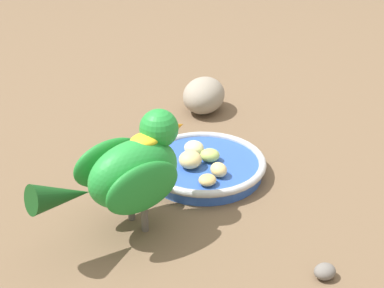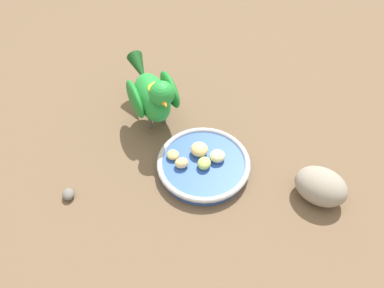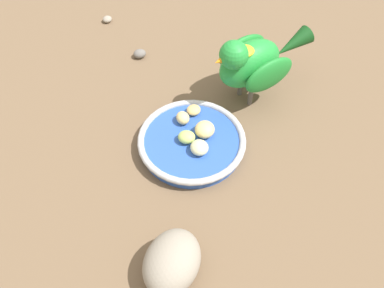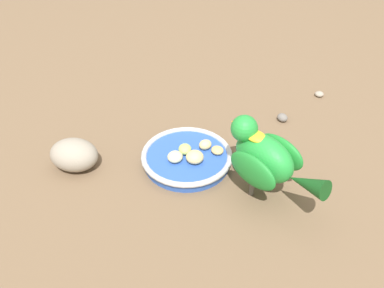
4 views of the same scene
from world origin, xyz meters
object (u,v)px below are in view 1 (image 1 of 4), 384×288
Objects in this scene: parrot at (129,170)px; apple_piece_0 at (190,160)px; feeding_bowl at (204,165)px; apple_piece_3 at (219,170)px; pebble_1 at (325,271)px; apple_piece_2 at (207,180)px; apple_piece_4 at (193,148)px; rock_large at (204,95)px; apple_piece_1 at (209,156)px.

apple_piece_0 is at bearing 19.09° from parrot.
feeding_bowl is 0.05m from apple_piece_3.
feeding_bowl reaches higher than pebble_1.
apple_piece_3 is at bearing -21.72° from feeding_bowl.
pebble_1 is (0.26, -0.06, -0.02)m from apple_piece_0.
pebble_1 is at bearing -10.51° from apple_piece_2.
feeding_bowl is at bearing -12.18° from apple_piece_4.
feeding_bowl is 1.91× the size of rock_large.
parrot is at bearing -161.00° from pebble_1.
rock_large is at bearing 147.43° from pebble_1.
apple_piece_4 is 0.29m from pebble_1.
pebble_1 is at bearing -12.83° from apple_piece_0.
apple_piece_3 is (0.04, -0.02, 0.00)m from apple_piece_1.
parrot is at bearing -102.69° from apple_piece_2.
apple_piece_1 and apple_piece_3 have the same top height.
apple_piece_4 reaches higher than feeding_bowl.
apple_piece_1 is 0.03m from apple_piece_4.
apple_piece_2 is (0.05, -0.02, -0.01)m from apple_piece_0.
parrot is 0.26m from pebble_1.
feeding_bowl is 5.26× the size of apple_piece_0.
apple_piece_0 is 1.37× the size of apple_piece_2.
apple_piece_0 is 1.36× the size of pebble_1.
parrot is (0.02, -0.14, 0.05)m from apple_piece_0.
apple_piece_0 reaches higher than feeding_bowl.
feeding_bowl is at bearing 76.47° from apple_piece_0.
apple_piece_3 is 0.07m from apple_piece_4.
apple_piece_4 is at bearing 162.27° from pebble_1.
apple_piece_4 is (-0.07, 0.02, 0.00)m from apple_piece_3.
rock_large reaches higher than apple_piece_0.
apple_piece_1 is at bearing 14.06° from parrot.
apple_piece_2 reaches higher than feeding_bowl.
apple_piece_2 is at bearing -21.99° from apple_piece_0.
apple_piece_2 is 0.09m from apple_piece_4.
parrot is at bearing -64.09° from rock_large.
parrot is (-0.03, -0.12, 0.06)m from apple_piece_2.
parrot reaches higher than rock_large.
feeding_bowl is 0.22m from rock_large.
apple_piece_0 reaches higher than apple_piece_1.
apple_piece_3 is at bearing 95.82° from apple_piece_2.
parrot is at bearing -75.43° from apple_piece_4.
feeding_bowl is 5.97× the size of apple_piece_4.
apple_piece_3 reaches higher than pebble_1.
pebble_1 is at bearing -32.57° from rock_large.
apple_piece_0 is at bearing 158.01° from apple_piece_2.
apple_piece_1 is 0.22m from rock_large.
rock_large is 3.75× the size of pebble_1.
apple_piece_4 is 0.18m from parrot.
apple_piece_1 is 1.14× the size of apple_piece_2.
apple_piece_0 reaches higher than apple_piece_2.
apple_piece_1 reaches higher than feeding_bowl.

